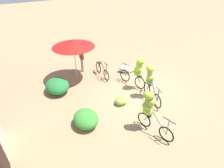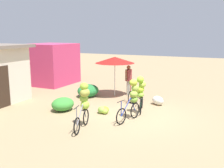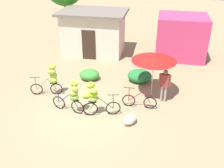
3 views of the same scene
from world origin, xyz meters
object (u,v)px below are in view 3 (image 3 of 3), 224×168
bicycle_leftmost (51,77)px  shop_pink (181,37)px  bicycle_near_pile (73,94)px  bicycle_by_shop (139,101)px  market_umbrella (154,57)px  person_vendor (165,82)px  banana_pile_on_ground (87,94)px  building_low (94,32)px  bicycle_center_loaded (95,96)px  produce_sack (130,119)px

bicycle_leftmost → shop_pink: bearing=45.1°
bicycle_near_pile → bicycle_by_shop: (2.91, 0.99, -0.62)m
market_umbrella → person_vendor: (0.60, -0.59, -1.00)m
shop_pink → market_umbrella: shop_pink is taller
banana_pile_on_ground → person_vendor: size_ratio=0.39×
shop_pink → bicycle_by_shop: 7.33m
bicycle_by_shop → banana_pile_on_ground: size_ratio=2.45×
building_low → banana_pile_on_ground: building_low is taller
person_vendor → bicycle_leftmost: bearing=-176.1°
shop_pink → bicycle_center_loaded: (-3.94, -7.95, -0.43)m
bicycle_near_pile → produce_sack: bearing=-7.9°
building_low → banana_pile_on_ground: bearing=-78.7°
shop_pink → produce_sack: (-2.33, -8.31, -1.18)m
market_umbrella → banana_pile_on_ground: bearing=-164.4°
bicycle_leftmost → banana_pile_on_ground: 2.02m
market_umbrella → bicycle_by_shop: market_umbrella is taller
bicycle_leftmost → produce_sack: bearing=-22.2°
bicycle_leftmost → bicycle_by_shop: bearing=-4.7°
bicycle_leftmost → bicycle_near_pile: bicycle_leftmost is taller
market_umbrella → bicycle_leftmost: (-4.99, -0.98, -1.05)m
building_low → produce_sack: building_low is taller
bicycle_center_loaded → person_vendor: person_vendor is taller
banana_pile_on_ground → produce_sack: (2.40, -1.82, 0.07)m
bicycle_near_pile → banana_pile_on_ground: (0.24, 1.45, -0.82)m
shop_pink → banana_pile_on_ground: (-4.74, -6.49, -1.26)m
shop_pink → banana_pile_on_ground: shop_pink is taller
building_low → market_umbrella: (4.40, -5.24, 0.56)m
shop_pink → bicycle_leftmost: size_ratio=1.89×
bicycle_by_shop → person_vendor: 1.51m
bicycle_near_pile → shop_pink: bearing=57.9°
shop_pink → bicycle_leftmost: shop_pink is taller
bicycle_center_loaded → produce_sack: bicycle_center_loaded is taller
produce_sack → market_umbrella: bearing=74.2°
market_umbrella → produce_sack: bearing=-105.8°
bicycle_center_loaded → banana_pile_on_ground: bearing=118.5°
bicycle_by_shop → market_umbrella: bearing=69.6°
building_low → banana_pile_on_ground: size_ratio=6.77×
shop_pink → building_low: bearing=-176.5°
bicycle_by_shop → shop_pink: bearing=73.4°
building_low → market_umbrella: building_low is taller
building_low → produce_sack: 8.82m
bicycle_by_shop → banana_pile_on_ground: 2.72m
bicycle_leftmost → produce_sack: bicycle_leftmost is taller
banana_pile_on_ground → produce_sack: 3.01m
bicycle_leftmost → person_vendor: (5.59, 0.39, 0.05)m
shop_pink → bicycle_by_shop: (-2.07, -6.95, -1.05)m
shop_pink → bicycle_leftmost: bearing=-134.9°
market_umbrella → produce_sack: market_umbrella is taller
bicycle_near_pile → bicycle_center_loaded: bearing=-0.4°
market_umbrella → shop_pink: bearing=74.4°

